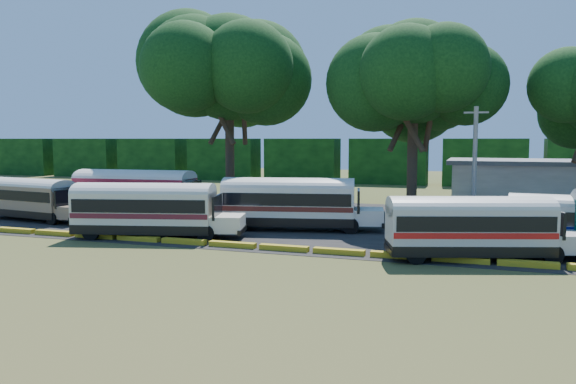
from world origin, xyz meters
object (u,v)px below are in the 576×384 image
(bus_beige, at_px, (30,196))
(bus_red, at_px, (138,190))
(bus_cream_west, at_px, (148,207))
(bus_white_red, at_px, (473,224))
(tree_west, at_px, (229,68))

(bus_beige, xyz_separation_m, bus_red, (6.81, 3.59, 0.33))
(bus_cream_west, height_order, bus_white_red, bus_cream_west)
(bus_cream_west, relative_size, tree_west, 0.62)
(bus_cream_west, bearing_deg, bus_white_red, -14.97)
(bus_beige, relative_size, tree_west, 0.57)
(bus_beige, bearing_deg, tree_west, 60.73)
(bus_beige, xyz_separation_m, bus_cream_west, (12.37, -3.71, 0.12))
(bus_cream_west, height_order, tree_west, tree_west)
(bus_cream_west, xyz_separation_m, tree_west, (-2.27, 16.75, 10.25))
(tree_west, bearing_deg, bus_white_red, -39.34)
(bus_beige, bearing_deg, bus_cream_west, -8.23)
(bus_beige, distance_m, tree_west, 19.48)
(bus_red, distance_m, tree_west, 14.18)
(bus_red, xyz_separation_m, bus_white_red, (24.08, -7.59, -0.30))
(bus_red, relative_size, bus_cream_west, 1.08)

